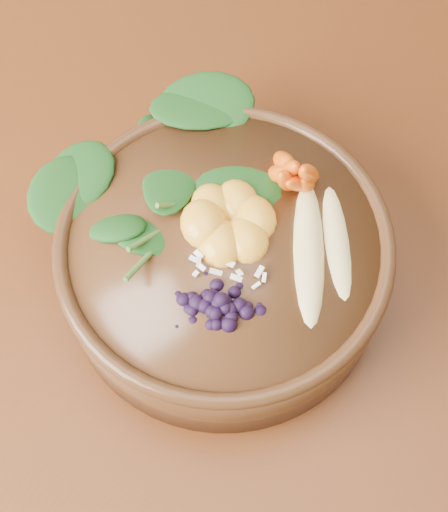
{
  "coord_description": "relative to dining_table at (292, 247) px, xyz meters",
  "views": [
    {
      "loc": [
        -0.15,
        -0.34,
        1.34
      ],
      "look_at": [
        -0.09,
        -0.07,
        0.8
      ],
      "focal_mm": 50.0,
      "sensor_mm": 36.0,
      "label": 1
    }
  ],
  "objects": [
    {
      "name": "ground",
      "position": [
        0.0,
        0.0,
        -0.66
      ],
      "size": [
        4.0,
        4.0,
        0.0
      ],
      "primitive_type": "plane",
      "color": "#381E0F",
      "rests_on": "ground"
    },
    {
      "name": "dining_table",
      "position": [
        0.0,
        0.0,
        0.0
      ],
      "size": [
        1.6,
        0.9,
        0.75
      ],
      "color": "#331C0C",
      "rests_on": "ground"
    },
    {
      "name": "stoneware_bowl",
      "position": [
        -0.09,
        -0.07,
        0.13
      ],
      "size": [
        0.36,
        0.36,
        0.08
      ],
      "primitive_type": "cylinder",
      "rotation": [
        0.0,
        0.0,
        -0.33
      ],
      "color": "#472A15",
      "rests_on": "dining_table"
    },
    {
      "name": "kale_heap",
      "position": [
        -0.11,
        0.0,
        0.19
      ],
      "size": [
        0.23,
        0.22,
        0.04
      ],
      "primitive_type": null,
      "rotation": [
        0.0,
        0.0,
        -0.33
      ],
      "color": "#174815",
      "rests_on": "stoneware_bowl"
    },
    {
      "name": "carrot_cluster",
      "position": [
        -0.02,
        -0.01,
        0.21
      ],
      "size": [
        0.07,
        0.07,
        0.08
      ],
      "primitive_type": null,
      "rotation": [
        0.0,
        0.0,
        -0.33
      ],
      "color": "orange",
      "rests_on": "stoneware_bowl"
    },
    {
      "name": "banana_halves",
      "position": [
        -0.01,
        -0.09,
        0.18
      ],
      "size": [
        0.08,
        0.15,
        0.03
      ],
      "rotation": [
        0.0,
        0.0,
        -0.33
      ],
      "color": "#E0CC84",
      "rests_on": "stoneware_bowl"
    },
    {
      "name": "mandarin_cluster",
      "position": [
        -0.08,
        -0.05,
        0.18
      ],
      "size": [
        0.11,
        0.11,
        0.03
      ],
      "primitive_type": null,
      "rotation": [
        0.0,
        0.0,
        -0.33
      ],
      "color": "gold",
      "rests_on": "stoneware_bowl"
    },
    {
      "name": "blueberry_pile",
      "position": [
        -0.11,
        -0.12,
        0.19
      ],
      "size": [
        0.15,
        0.13,
        0.04
      ],
      "primitive_type": null,
      "rotation": [
        0.0,
        0.0,
        -0.33
      ],
      "color": "black",
      "rests_on": "stoneware_bowl"
    },
    {
      "name": "coconut_flakes",
      "position": [
        -0.09,
        -0.09,
        0.17
      ],
      "size": [
        0.11,
        0.09,
        0.01
      ],
      "primitive_type": null,
      "rotation": [
        0.0,
        0.0,
        -0.33
      ],
      "color": "white",
      "rests_on": "stoneware_bowl"
    }
  ]
}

